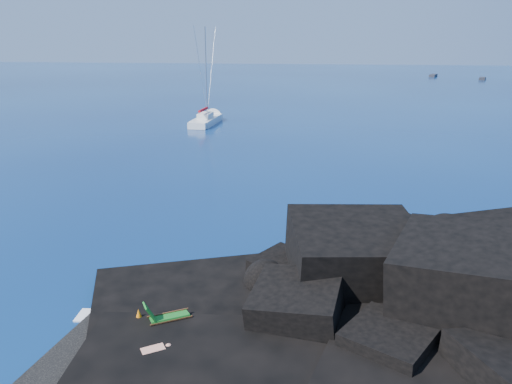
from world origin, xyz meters
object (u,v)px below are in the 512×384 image
Objects in this scene: distant_boat_a at (433,77)px; sunbather at (153,351)px; deck_chair at (169,312)px; marker_cone at (139,316)px; sailboat at (207,124)px; distant_boat_b at (482,80)px.

sunbather is at bearing -84.03° from distant_boat_a.
deck_chair reaches higher than distant_boat_a.
distant_boat_a is (33.38, 132.18, -0.64)m from marker_cone.
sailboat is 94.04m from distant_boat_b.
marker_cone reaches higher than distant_boat_b.
sailboat is 45.45m from marker_cone.
distant_boat_a is 14.16m from distant_boat_b.
distant_boat_a is (32.29, 132.09, -0.87)m from deck_chair.
distant_boat_b is at bearing 36.54° from sunbather.
distant_boat_b is at bearing -23.40° from distant_boat_a.
deck_chair is 0.76× the size of sunbather.
distant_boat_b is (42.61, 124.30, -0.54)m from sunbather.
marker_cone reaches higher than distant_boat_a.
marker_cone is at bearing -84.68° from distant_boat_a.
marker_cone is 0.12× the size of distant_boat_a.
sailboat is at bearing 67.63° from sunbather.
distant_boat_b is (52.60, 77.96, 0.00)m from sailboat.
deck_chair is 1.88m from sunbather.
sunbather reaches higher than distant_boat_a.
distant_boat_a is (42.22, 87.60, 0.00)m from sailboat.
sailboat is 2.53× the size of distant_boat_b.
sailboat reaches higher than distant_boat_a.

